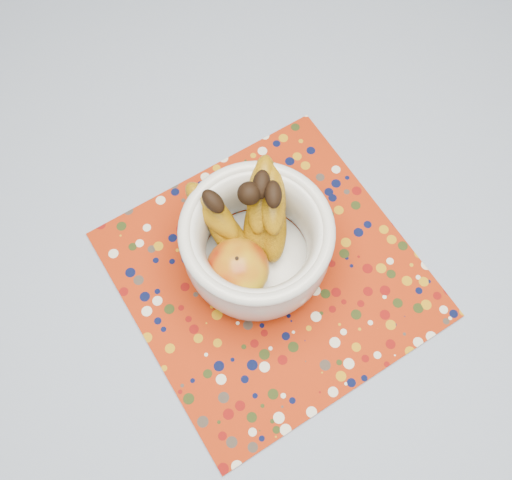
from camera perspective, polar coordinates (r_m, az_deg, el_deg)
table at (r=0.98m, az=0.99°, el=-2.29°), size 1.20×1.20×0.75m
tablecloth at (r=0.90m, az=1.07°, el=-0.48°), size 1.32×1.32×0.01m
placemat at (r=0.88m, az=1.32°, el=-3.26°), size 0.53×0.53×0.00m
fruit_bowl at (r=0.82m, az=-0.31°, el=0.41°), size 0.23×0.22×0.17m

